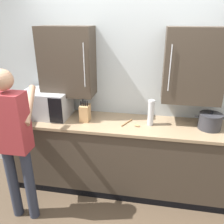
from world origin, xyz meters
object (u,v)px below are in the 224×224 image
(microwave_oven, at_px, (44,104))
(thermos_flask, at_px, (151,113))
(stock_pot, at_px, (210,121))
(knife_block, at_px, (85,113))
(person_figure, at_px, (13,137))
(wooden_spoon, at_px, (132,124))

(microwave_oven, distance_m, thermos_flask, 1.35)
(stock_pot, bearing_deg, thermos_flask, -178.66)
(microwave_oven, bearing_deg, knife_block, -4.93)
(thermos_flask, bearing_deg, person_figure, -153.45)
(microwave_oven, xyz_separation_m, wooden_spoon, (1.13, -0.07, -0.16))
(stock_pot, bearing_deg, person_figure, -161.10)
(wooden_spoon, bearing_deg, thermos_flask, 10.47)
(person_figure, bearing_deg, wooden_spoon, 29.16)
(knife_block, bearing_deg, thermos_flask, 1.10)
(microwave_oven, bearing_deg, wooden_spoon, -3.62)
(wooden_spoon, relative_size, thermos_flask, 0.73)
(knife_block, height_order, stock_pot, knife_block)
(knife_block, bearing_deg, wooden_spoon, -2.36)
(knife_block, bearing_deg, microwave_oven, 175.07)
(knife_block, height_order, thermos_flask, thermos_flask)
(microwave_oven, xyz_separation_m, thermos_flask, (1.35, -0.03, -0.01))
(knife_block, relative_size, stock_pot, 0.81)
(thermos_flask, distance_m, person_figure, 1.52)
(knife_block, bearing_deg, stock_pot, 1.21)
(microwave_oven, height_order, thermos_flask, microwave_oven)
(thermos_flask, xyz_separation_m, person_figure, (-1.35, -0.68, -0.09))
(thermos_flask, bearing_deg, knife_block, -178.90)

